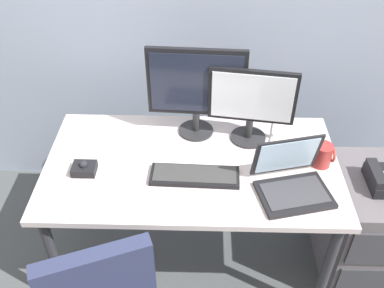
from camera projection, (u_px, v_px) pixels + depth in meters
ground_plane at (192, 255)px, 2.54m from camera, size 8.00×8.00×0.00m
desk at (192, 175)px, 2.13m from camera, size 1.41×0.77×0.72m
file_cabinet at (366, 226)px, 2.30m from camera, size 0.42×0.53×0.64m
monitor_main at (196, 87)px, 2.10m from camera, size 0.48×0.18×0.48m
monitor_side at (252, 102)px, 2.09m from camera, size 0.42×0.18×0.40m
keyboard at (195, 175)px, 2.00m from camera, size 0.41×0.15×0.03m
laptop at (292, 180)px, 1.92m from camera, size 0.36×0.34×0.24m
trackball_mouse at (84, 168)px, 2.02m from camera, size 0.11×0.09×0.07m
coffee_mug at (323, 155)px, 2.04m from camera, size 0.10×0.09×0.11m
paper_notepad at (286, 137)px, 2.23m from camera, size 0.19×0.24×0.01m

